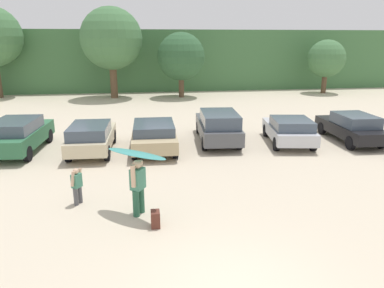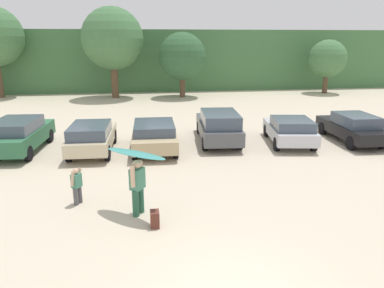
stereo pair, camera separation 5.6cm
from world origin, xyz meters
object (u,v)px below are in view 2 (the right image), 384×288
(parked_car_dark_gray, at_px, (219,126))
(surfboard_teal, at_px, (136,154))
(parked_car_forest_green, at_px, (19,134))
(parked_car_tan, at_px, (154,135))
(backpack_dropped, at_px, (155,219))
(parked_car_champagne, at_px, (92,136))
(parked_car_silver, at_px, (290,130))
(parked_car_black, at_px, (352,127))
(person_child, at_px, (77,184))
(person_adult, at_px, (137,184))

(parked_car_dark_gray, relative_size, surfboard_teal, 2.55)
(parked_car_forest_green, distance_m, surfboard_teal, 8.80)
(parked_car_tan, distance_m, backpack_dropped, 7.30)
(parked_car_forest_green, height_order, parked_car_champagne, parked_car_forest_green)
(parked_car_silver, height_order, parked_car_black, parked_car_black)
(surfboard_teal, bearing_deg, parked_car_champagne, -31.58)
(parked_car_forest_green, relative_size, parked_car_champagne, 1.08)
(parked_car_champagne, relative_size, parked_car_tan, 1.00)
(person_child, distance_m, backpack_dropped, 2.94)
(parked_car_forest_green, bearing_deg, parked_car_black, -87.72)
(surfboard_teal, bearing_deg, parked_car_tan, -55.92)
(parked_car_dark_gray, height_order, backpack_dropped, parked_car_dark_gray)
(parked_car_champagne, height_order, parked_car_black, parked_car_black)
(parked_car_forest_green, relative_size, person_adult, 2.78)
(parked_car_forest_green, xyz_separation_m, surfboard_teal, (5.27, -6.97, 1.02))
(parked_car_champagne, relative_size, backpack_dropped, 9.50)
(parked_car_dark_gray, relative_size, parked_car_silver, 1.17)
(parked_car_dark_gray, distance_m, person_child, 8.63)
(parked_car_forest_green, xyz_separation_m, person_adult, (5.29, -7.03, 0.13))
(parked_car_champagne, bearing_deg, parked_car_forest_green, 82.06)
(parked_car_black, distance_m, person_child, 13.59)
(person_child, relative_size, backpack_dropped, 2.59)
(person_adult, height_order, person_child, person_adult)
(person_child, bearing_deg, backpack_dropped, 173.71)
(parked_car_tan, xyz_separation_m, parked_car_dark_gray, (3.19, 0.89, 0.10))
(parked_car_silver, distance_m, parked_car_black, 3.26)
(person_child, height_order, backpack_dropped, person_child)
(parked_car_silver, bearing_deg, parked_car_forest_green, 96.82)
(parked_car_dark_gray, bearing_deg, parked_car_champagne, 103.21)
(person_child, xyz_separation_m, surfboard_teal, (1.84, -0.92, 1.17))
(parked_car_tan, height_order, parked_car_silver, parked_car_silver)
(backpack_dropped, bearing_deg, parked_car_forest_green, 126.13)
(parked_car_tan, xyz_separation_m, surfboard_teal, (-0.78, -6.40, 1.11))
(parked_car_champagne, relative_size, surfboard_teal, 2.22)
(parked_car_forest_green, distance_m, parked_car_black, 15.85)
(person_adult, distance_m, person_child, 2.11)
(parked_car_dark_gray, height_order, parked_car_black, parked_car_dark_gray)
(parked_car_tan, distance_m, person_child, 6.08)
(parked_car_forest_green, height_order, person_adult, person_adult)
(parked_car_champagne, relative_size, person_adult, 2.57)
(parked_car_forest_green, xyz_separation_m, backpack_dropped, (5.72, -7.84, -0.59))
(parked_car_champagne, distance_m, surfboard_teal, 6.78)
(person_adult, bearing_deg, parked_car_forest_green, -21.33)
(parked_car_tan, relative_size, parked_car_silver, 1.02)
(parked_car_tan, distance_m, parked_car_dark_gray, 3.32)
(person_adult, relative_size, backpack_dropped, 3.70)
(backpack_dropped, bearing_deg, parked_car_black, 35.92)
(parked_car_forest_green, distance_m, parked_car_silver, 12.59)
(surfboard_teal, bearing_deg, backpack_dropped, 158.38)
(person_child, bearing_deg, parked_car_tan, -83.79)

